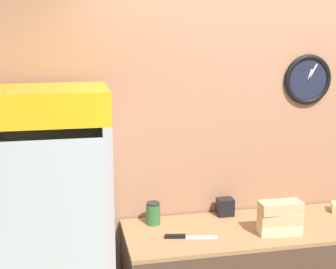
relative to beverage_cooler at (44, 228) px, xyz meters
The scene contains 8 objects.
wall_back 1.54m from the beverage_cooler, 11.95° to the left, with size 5.20×0.09×2.70m.
beverage_cooler is the anchor object (origin of this frame).
sandwich_stack_bottom 1.44m from the beverage_cooler, ahead, with size 0.27×0.14×0.07m.
sandwich_stack_middle 1.44m from the beverage_cooler, ahead, with size 0.27×0.14×0.07m.
sandwich_stack_top 1.44m from the beverage_cooler, ahead, with size 0.27×0.12×0.07m.
chefs_knife 0.84m from the beverage_cooler, ahead, with size 0.33×0.09×0.02m.
condiment_jar 0.70m from the beverage_cooler, 12.11° to the left, with size 0.09×0.09×0.15m.
napkin_dispenser 1.21m from the beverage_cooler, ahead, with size 0.11×0.09×0.12m.
Camera 1 is at (-1.29, -1.81, 2.16)m, focal length 50.00 mm.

